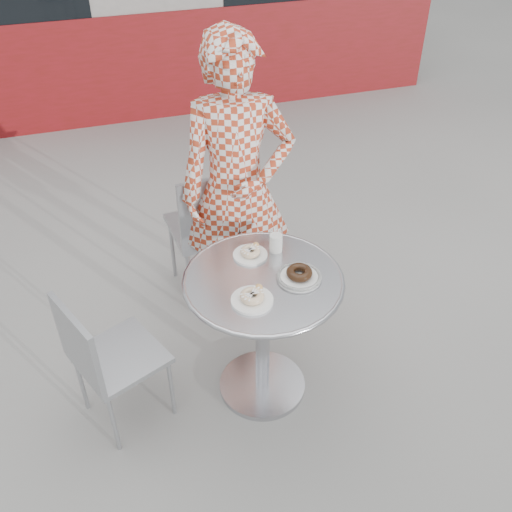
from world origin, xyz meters
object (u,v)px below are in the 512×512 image
object	(u,v)px
chair_left	(123,380)
plate_near	(252,297)
plate_far	(251,253)
chair_far	(209,252)
bistro_table	(263,308)
seated_person	(237,190)
milk_cup	(276,242)
plate_checker	(299,275)

from	to	relation	value
chair_left	plate_near	distance (m)	0.82
plate_far	chair_far	bearing A→B (deg)	94.33
bistro_table	chair_left	xyz separation A→B (m)	(-0.70, 0.05, -0.33)
chair_far	chair_left	distance (m)	1.04
seated_person	milk_cup	world-z (taller)	seated_person
bistro_table	seated_person	xyz separation A→B (m)	(0.06, 0.63, 0.27)
chair_far	plate_checker	bearing A→B (deg)	98.15
plate_far	chair_left	bearing A→B (deg)	-169.72
chair_far	seated_person	xyz separation A→B (m)	(0.12, -0.24, 0.56)
seated_person	plate_near	bearing A→B (deg)	-93.41
bistro_table	plate_far	world-z (taller)	plate_far
chair_far	milk_cup	distance (m)	0.88
plate_near	plate_checker	bearing A→B (deg)	18.12
bistro_table	plate_far	size ratio (longest dim) A/B	4.56
chair_far	plate_far	xyz separation A→B (m)	(0.05, -0.69, 0.49)
chair_left	bistro_table	bearing A→B (deg)	-117.62
bistro_table	chair_far	size ratio (longest dim) A/B	0.83
seated_person	plate_far	bearing A→B (deg)	-90.36
chair_far	plate_checker	world-z (taller)	chair_far
plate_near	plate_checker	size ratio (longest dim) A/B	0.90
chair_left	plate_checker	bearing A→B (deg)	-119.96
plate_checker	plate_near	bearing A→B (deg)	-161.88
plate_far	plate_near	xyz separation A→B (m)	(-0.09, -0.31, 0.00)
seated_person	plate_checker	size ratio (longest dim) A/B	8.14
bistro_table	chair_left	size ratio (longest dim) A/B	0.96
bistro_table	chair_left	world-z (taller)	chair_left
chair_left	plate_near	xyz separation A→B (m)	(0.60, -0.18, 0.53)
chair_left	milk_cup	bearing A→B (deg)	-104.32
chair_left	seated_person	distance (m)	1.12
chair_far	plate_near	size ratio (longest dim) A/B	4.89
chair_left	seated_person	world-z (taller)	seated_person
chair_left	plate_checker	distance (m)	1.00
bistro_table	chair_far	distance (m)	0.92
bistro_table	plate_checker	xyz separation A→B (m)	(0.15, -0.05, 0.20)
chair_far	seated_person	world-z (taller)	seated_person
seated_person	chair_far	bearing A→B (deg)	124.78
plate_far	plate_near	distance (m)	0.32
milk_cup	plate_checker	bearing A→B (deg)	-82.29
seated_person	milk_cup	bearing A→B (deg)	-74.37
bistro_table	milk_cup	distance (m)	0.32
seated_person	plate_checker	distance (m)	0.69
chair_far	chair_left	bearing A→B (deg)	47.25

